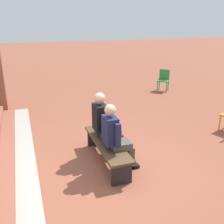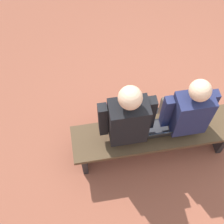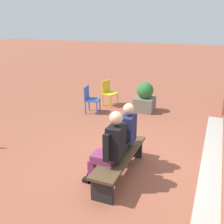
% 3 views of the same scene
% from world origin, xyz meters
% --- Properties ---
extents(ground_plane, '(60.00, 60.00, 0.00)m').
position_xyz_m(ground_plane, '(0.00, 0.00, 0.00)').
color(ground_plane, brown).
extents(concrete_strip, '(8.01, 0.40, 0.01)m').
position_xyz_m(concrete_strip, '(0.32, 1.43, 0.00)').
color(concrete_strip, '#A8A399').
rests_on(concrete_strip, ground).
extents(bench, '(1.80, 0.44, 0.45)m').
position_xyz_m(bench, '(0.32, -0.12, 0.35)').
color(bench, '#4C3823').
rests_on(bench, ground).
extents(person_student, '(0.53, 0.67, 1.33)m').
position_xyz_m(person_student, '(0.00, -0.19, 0.71)').
color(person_student, '#4C473D').
rests_on(person_student, ground).
extents(person_adult, '(0.56, 0.71, 1.37)m').
position_xyz_m(person_adult, '(0.63, -0.19, 0.73)').
color(person_adult, '#7F2D5B').
rests_on(person_adult, ground).
extents(laptop, '(0.32, 0.29, 0.21)m').
position_xyz_m(laptop, '(0.29, -0.11, 0.50)').
color(laptop, black).
rests_on(laptop, bench).
extents(plastic_chair_mid_courtyard, '(0.59, 0.59, 0.84)m').
position_xyz_m(plastic_chair_mid_courtyard, '(4.87, -4.03, 0.48)').
color(plastic_chair_mid_courtyard, '#2D893D').
rests_on(plastic_chair_mid_courtyard, ground).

